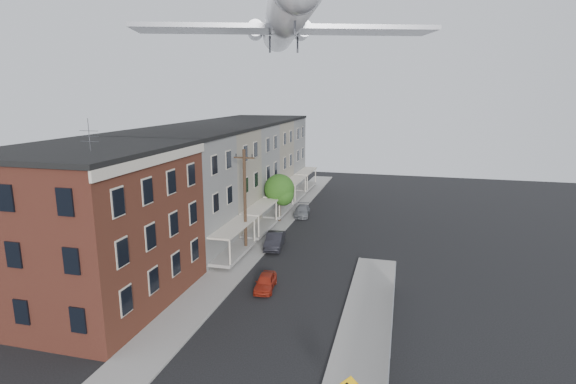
% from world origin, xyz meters
% --- Properties ---
extents(sidewalk_left, '(3.00, 62.00, 0.12)m').
position_xyz_m(sidewalk_left, '(-5.50, 24.00, 0.06)').
color(sidewalk_left, gray).
rests_on(sidewalk_left, ground).
extents(sidewalk_right, '(3.00, 26.00, 0.12)m').
position_xyz_m(sidewalk_right, '(5.50, 6.00, 0.06)').
color(sidewalk_right, gray).
rests_on(sidewalk_right, ground).
extents(curb_left, '(0.15, 62.00, 0.14)m').
position_xyz_m(curb_left, '(-4.05, 24.00, 0.07)').
color(curb_left, gray).
rests_on(curb_left, ground).
extents(curb_right, '(0.15, 26.00, 0.14)m').
position_xyz_m(curb_right, '(4.05, 6.00, 0.07)').
color(curb_right, gray).
rests_on(curb_right, ground).
extents(corner_building, '(10.31, 12.30, 12.15)m').
position_xyz_m(corner_building, '(-12.00, 7.00, 5.16)').
color(corner_building, black).
rests_on(corner_building, ground).
extents(row_house_a, '(11.98, 7.00, 10.30)m').
position_xyz_m(row_house_a, '(-11.96, 16.50, 5.13)').
color(row_house_a, gray).
rests_on(row_house_a, ground).
extents(row_house_b, '(11.98, 7.00, 10.30)m').
position_xyz_m(row_house_b, '(-11.96, 23.50, 5.13)').
color(row_house_b, gray).
rests_on(row_house_b, ground).
extents(row_house_c, '(11.98, 7.00, 10.30)m').
position_xyz_m(row_house_c, '(-11.96, 30.50, 5.13)').
color(row_house_c, gray).
rests_on(row_house_c, ground).
extents(row_house_d, '(11.98, 7.00, 10.30)m').
position_xyz_m(row_house_d, '(-11.96, 37.50, 5.13)').
color(row_house_d, gray).
rests_on(row_house_d, ground).
extents(row_house_e, '(11.98, 7.00, 10.30)m').
position_xyz_m(row_house_e, '(-11.96, 44.50, 5.13)').
color(row_house_e, gray).
rests_on(row_house_e, ground).
extents(chainlink_fence, '(0.06, 18.06, 1.90)m').
position_xyz_m(chainlink_fence, '(7.00, 5.00, 1.00)').
color(chainlink_fence, gray).
rests_on(chainlink_fence, ground).
extents(utility_pole, '(1.80, 0.26, 9.00)m').
position_xyz_m(utility_pole, '(-5.60, 18.00, 4.67)').
color(utility_pole, black).
rests_on(utility_pole, ground).
extents(street_tree, '(3.22, 3.20, 5.20)m').
position_xyz_m(street_tree, '(-5.27, 27.92, 3.45)').
color(street_tree, black).
rests_on(street_tree, ground).
extents(car_near, '(1.63, 3.31, 1.09)m').
position_xyz_m(car_near, '(-1.80, 11.46, 0.54)').
color(car_near, '#9E2514').
rests_on(car_near, ground).
extents(car_mid, '(1.95, 4.25, 1.35)m').
position_xyz_m(car_mid, '(-3.60, 19.96, 0.68)').
color(car_mid, black).
rests_on(car_mid, ground).
extents(car_far, '(2.09, 4.10, 1.14)m').
position_xyz_m(car_far, '(-3.60, 30.98, 0.57)').
color(car_far, slate).
rests_on(car_far, ground).
extents(airplane, '(23.93, 27.39, 7.95)m').
position_xyz_m(airplane, '(-3.23, 21.94, 19.52)').
color(airplane, silver).
rests_on(airplane, ground).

